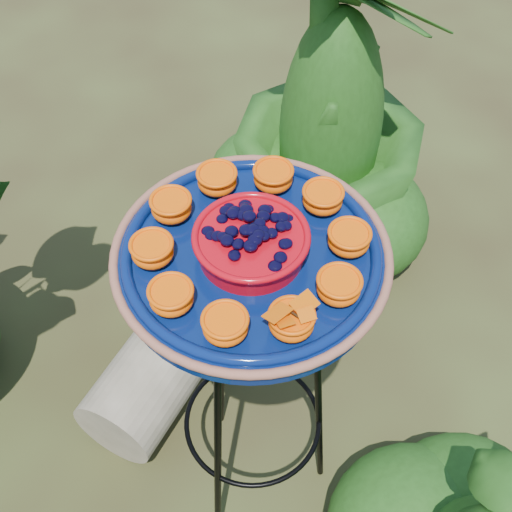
# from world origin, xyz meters

# --- Properties ---
(ground_plane) EXTENTS (20.00, 20.00, 0.00)m
(ground_plane) POSITION_xyz_m (0.00, 0.00, 0.00)
(ground_plane) COLOR #2F2214
(ground_plane) RESTS_ON ground
(tripod_stand) EXTENTS (0.34, 0.35, 0.84)m
(tripod_stand) POSITION_xyz_m (0.13, -0.05, 0.51)
(tripod_stand) COLOR black
(tripod_stand) RESTS_ON ground
(feeder_dish) EXTENTS (0.48, 0.48, 0.10)m
(feeder_dish) POSITION_xyz_m (0.13, -0.05, 0.88)
(feeder_dish) COLOR #06184F
(feeder_dish) RESTS_ON tripod_stand
(driftwood_log) EXTENTS (0.64, 0.59, 0.22)m
(driftwood_log) POSITION_xyz_m (0.08, 0.33, 0.11)
(driftwood_log) COLOR tan
(driftwood_log) RESTS_ON ground
(shrub_back_right) EXTENTS (0.77, 0.77, 0.98)m
(shrub_back_right) POSITION_xyz_m (0.65, 0.64, 0.49)
(shrub_back_right) COLOR #1E4813
(shrub_back_right) RESTS_ON ground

